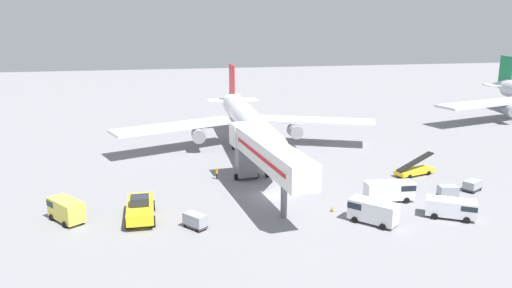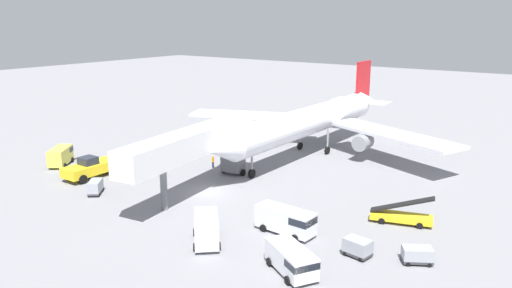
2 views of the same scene
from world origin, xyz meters
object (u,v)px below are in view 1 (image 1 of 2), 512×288
service_van_far_right (372,211)px  baggage_cart_near_right (472,185)px  pushback_tug (140,208)px  safety_cone_alpha (332,209)px  service_van_outer_left (452,207)px  airplane_at_gate (247,120)px  baggage_cart_rear_right (195,220)px  service_van_near_left (65,209)px  belt_loader_truck (415,170)px  service_van_near_center (391,190)px  ground_crew_worker_foreground (217,173)px  jet_bridge (265,152)px  baggage_cart_outer_right (448,191)px

service_van_far_right → baggage_cart_near_right: size_ratio=1.83×
pushback_tug → safety_cone_alpha: size_ratio=12.00×
service_van_outer_left → baggage_cart_near_right: 10.16m
airplane_at_gate → baggage_cart_rear_right: airplane_at_gate is taller
service_van_near_left → belt_loader_truck: bearing=9.6°
baggage_cart_near_right → safety_cone_alpha: size_ratio=4.76×
pushback_tug → baggage_cart_rear_right: bearing=-32.6°
baggage_cart_rear_right → baggage_cart_near_right: bearing=7.9°
pushback_tug → service_van_near_center: pushback_tug is taller
belt_loader_truck → ground_crew_worker_foreground: belt_loader_truck is taller
service_van_near_center → ground_crew_worker_foreground: service_van_near_center is taller
service_van_outer_left → service_van_far_right: (-8.89, 0.38, 0.19)m
baggage_cart_rear_right → ground_crew_worker_foreground: ground_crew_worker_foreground is taller
belt_loader_truck → safety_cone_alpha: size_ratio=10.47×
baggage_cart_rear_right → safety_cone_alpha: (15.02, 1.68, -0.56)m
pushback_tug → airplane_at_gate: bearing=58.2°
airplane_at_gate → pushback_tug: 30.57m
service_van_near_left → ground_crew_worker_foreground: service_van_near_left is taller
jet_bridge → baggage_cart_rear_right: 12.25m
jet_bridge → service_van_near_center: (13.96, -3.86, -4.20)m
jet_bridge → safety_cone_alpha: size_ratio=37.63×
service_van_near_left → baggage_cart_outer_right: size_ratio=2.05×
service_van_near_center → safety_cone_alpha: bearing=-167.3°
pushback_tug → service_van_far_right: bearing=-13.4°
service_van_far_right → baggage_cart_outer_right: 12.82m
safety_cone_alpha → service_van_near_left: bearing=174.3°
pushback_tug → service_van_near_center: (28.07, -0.07, 0.10)m
jet_bridge → service_van_outer_left: (18.13, -9.72, -4.36)m
service_van_near_left → baggage_cart_near_right: size_ratio=1.76×
airplane_at_gate → jet_bridge: airplane_at_gate is taller
jet_bridge → baggage_cart_outer_right: size_ratio=9.25×
belt_loader_truck → service_van_near_center: bearing=-131.8°
baggage_cart_rear_right → safety_cone_alpha: baggage_cart_rear_right is taller
baggage_cart_outer_right → service_van_far_right: bearing=-156.5°
belt_loader_truck → ground_crew_worker_foreground: (-26.16, 3.40, 0.12)m
service_van_outer_left → baggage_cart_outer_right: 6.20m
airplane_at_gate → jet_bridge: (-1.88, -22.03, 0.77)m
service_van_outer_left → service_van_near_left: size_ratio=1.14×
belt_loader_truck → baggage_cart_outer_right: belt_loader_truck is taller
baggage_cart_near_right → jet_bridge: bearing=174.3°
ground_crew_worker_foreground → baggage_cart_outer_right: bearing=-25.3°
ground_crew_worker_foreground → pushback_tug: bearing=-128.8°
baggage_cart_outer_right → baggage_cart_near_right: bearing=21.3°
service_van_outer_left → service_van_near_left: bearing=170.1°
baggage_cart_rear_right → safety_cone_alpha: 15.12m
airplane_at_gate → baggage_cart_rear_right: size_ratio=16.39×
service_van_outer_left → baggage_cart_near_right: bearing=45.0°
service_van_near_left → ground_crew_worker_foreground: size_ratio=2.93×
baggage_cart_rear_right → airplane_at_gate: bearing=70.1°
service_van_outer_left → service_van_near_center: service_van_near_center is taller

